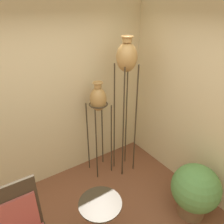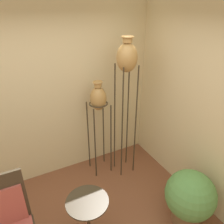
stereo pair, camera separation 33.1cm
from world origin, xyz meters
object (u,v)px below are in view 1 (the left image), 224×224
object	(u,v)px
vase_stand_medium	(98,102)
side_table	(101,214)
vase_stand_tall	(127,62)
potted_plant	(195,190)

from	to	relation	value
vase_stand_medium	side_table	bearing A→B (deg)	-120.73
vase_stand_tall	side_table	bearing A→B (deg)	-138.11
side_table	potted_plant	xyz separation A→B (m)	(1.22, -0.34, -0.05)
vase_stand_medium	vase_stand_tall	bearing A→B (deg)	-28.01
side_table	potted_plant	distance (m)	1.27
side_table	vase_stand_medium	bearing A→B (deg)	59.27
vase_stand_tall	side_table	distance (m)	1.93
vase_stand_tall	potted_plant	xyz separation A→B (m)	(0.22, -1.25, -1.44)
vase_stand_tall	vase_stand_medium	size ratio (longest dim) A/B	1.39
vase_stand_medium	potted_plant	bearing A→B (deg)	-68.28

